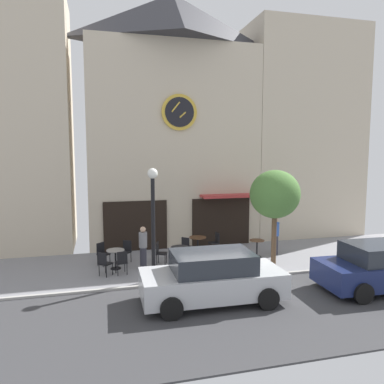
# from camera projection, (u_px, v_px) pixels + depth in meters

# --- Properties ---
(ground_plane) EXTENTS (27.58, 10.05, 0.13)m
(ground_plane) POSITION_uv_depth(u_px,v_px,m) (222.00, 283.00, 12.84)
(ground_plane) COLOR gray
(clock_building) EXTENTS (8.28, 3.85, 12.03)m
(clock_building) POSITION_uv_depth(u_px,v_px,m) (174.00, 117.00, 18.10)
(clock_building) COLOR beige
(clock_building) RESTS_ON ground_plane
(neighbor_building_left) EXTENTS (5.85, 3.52, 11.47)m
(neighbor_building_left) POSITION_uv_depth(u_px,v_px,m) (4.00, 125.00, 16.71)
(neighbor_building_left) COLOR beige
(neighbor_building_left) RESTS_ON ground_plane
(neighbor_building_right) EXTENTS (6.21, 4.12, 11.21)m
(neighbor_building_right) POSITION_uv_depth(u_px,v_px,m) (297.00, 133.00, 20.72)
(neighbor_building_right) COLOR beige
(neighbor_building_right) RESTS_ON ground_plane
(street_lamp) EXTENTS (0.36, 0.36, 3.99)m
(street_lamp) POSITION_uv_depth(u_px,v_px,m) (153.00, 224.00, 12.83)
(street_lamp) COLOR black
(street_lamp) RESTS_ON ground_plane
(street_tree) EXTENTS (2.01, 1.80, 3.84)m
(street_tree) POSITION_uv_depth(u_px,v_px,m) (275.00, 195.00, 14.42)
(street_tree) COLOR brown
(street_tree) RESTS_ON ground_plane
(cafe_table_center_right) EXTENTS (0.69, 0.69, 0.76)m
(cafe_table_center_right) POSITION_uv_depth(u_px,v_px,m) (116.00, 256.00, 14.29)
(cafe_table_center_right) COLOR black
(cafe_table_center_right) RESTS_ON ground_plane
(cafe_table_near_door) EXTENTS (0.76, 0.76, 0.72)m
(cafe_table_near_door) POSITION_uv_depth(u_px,v_px,m) (180.00, 252.00, 14.86)
(cafe_table_near_door) COLOR black
(cafe_table_near_door) RESTS_ON ground_plane
(cafe_table_leftmost) EXTENTS (0.77, 0.77, 0.73)m
(cafe_table_leftmost) POSITION_uv_depth(u_px,v_px,m) (198.00, 241.00, 16.51)
(cafe_table_leftmost) COLOR black
(cafe_table_leftmost) RESTS_ON ground_plane
(cafe_table_center) EXTENTS (0.63, 0.63, 0.75)m
(cafe_table_center) POSITION_uv_depth(u_px,v_px,m) (257.00, 246.00, 15.89)
(cafe_table_center) COLOR black
(cafe_table_center) RESTS_ON ground_plane
(cafe_chair_corner) EXTENTS (0.52, 0.52, 0.90)m
(cafe_chair_corner) POSITION_uv_depth(u_px,v_px,m) (160.00, 251.00, 14.88)
(cafe_chair_corner) COLOR black
(cafe_chair_corner) RESTS_ON ground_plane
(cafe_chair_facing_wall) EXTENTS (0.56, 0.56, 0.90)m
(cafe_chair_facing_wall) POSITION_uv_depth(u_px,v_px,m) (102.00, 252.00, 14.79)
(cafe_chair_facing_wall) COLOR black
(cafe_chair_facing_wall) RESTS_ON ground_plane
(cafe_chair_mid_row) EXTENTS (0.57, 0.57, 0.90)m
(cafe_chair_mid_row) POSITION_uv_depth(u_px,v_px,m) (187.00, 246.00, 15.80)
(cafe_chair_mid_row) COLOR black
(cafe_chair_mid_row) RESTS_ON ground_plane
(cafe_chair_curbside) EXTENTS (0.56, 0.56, 0.90)m
(cafe_chair_curbside) POSITION_uv_depth(u_px,v_px,m) (104.00, 262.00, 13.45)
(cafe_chair_curbside) COLOR black
(cafe_chair_curbside) RESTS_ON ground_plane
(cafe_chair_near_lamp) EXTENTS (0.45, 0.45, 0.90)m
(cafe_chair_near_lamp) POSITION_uv_depth(u_px,v_px,m) (215.00, 241.00, 16.63)
(cafe_chair_near_lamp) COLOR black
(cafe_chair_near_lamp) RESTS_ON ground_plane
(cafe_chair_under_awning) EXTENTS (0.56, 0.56, 0.90)m
(cafe_chair_under_awning) POSITION_uv_depth(u_px,v_px,m) (126.00, 250.00, 15.12)
(cafe_chair_under_awning) COLOR black
(cafe_chair_under_awning) RESTS_ON ground_plane
(cafe_chair_right_end) EXTENTS (0.46, 0.46, 0.90)m
(cafe_chair_right_end) POSITION_uv_depth(u_px,v_px,m) (122.00, 261.00, 13.60)
(cafe_chair_right_end) COLOR black
(cafe_chair_right_end) RESTS_ON ground_plane
(pedestrian_blue) EXTENTS (0.45, 0.45, 1.67)m
(pedestrian_blue) POSITION_uv_depth(u_px,v_px,m) (275.00, 235.00, 16.26)
(pedestrian_blue) COLOR #2D2D38
(pedestrian_blue) RESTS_ON ground_plane
(pedestrian_grey) EXTENTS (0.32, 0.32, 1.67)m
(pedestrian_grey) POSITION_uv_depth(u_px,v_px,m) (143.00, 247.00, 14.27)
(pedestrian_grey) COLOR #2D2D38
(pedestrian_grey) RESTS_ON ground_plane
(parked_car_silver) EXTENTS (4.33, 2.08, 1.55)m
(parked_car_silver) POSITION_uv_depth(u_px,v_px,m) (212.00, 278.00, 11.12)
(parked_car_silver) COLOR #B7BABF
(parked_car_silver) RESTS_ON ground_plane
(parked_car_navy) EXTENTS (4.35, 2.13, 1.55)m
(parked_car_navy) POSITION_uv_depth(u_px,v_px,m) (383.00, 267.00, 12.16)
(parked_car_navy) COLOR navy
(parked_car_navy) RESTS_ON ground_plane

